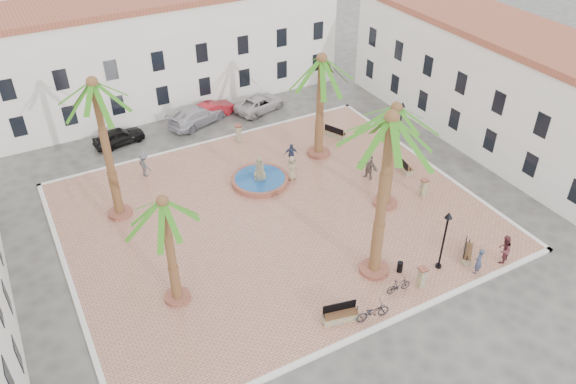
# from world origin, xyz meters

# --- Properties ---
(ground) EXTENTS (120.00, 120.00, 0.00)m
(ground) POSITION_xyz_m (0.00, 0.00, 0.00)
(ground) COLOR #56544F
(ground) RESTS_ON ground
(plaza) EXTENTS (26.00, 22.00, 0.15)m
(plaza) POSITION_xyz_m (0.00, 0.00, 0.07)
(plaza) COLOR tan
(plaza) RESTS_ON ground
(kerb_n) EXTENTS (26.30, 0.30, 0.16)m
(kerb_n) POSITION_xyz_m (0.00, 11.00, 0.08)
(kerb_n) COLOR silver
(kerb_n) RESTS_ON ground
(kerb_s) EXTENTS (26.30, 0.30, 0.16)m
(kerb_s) POSITION_xyz_m (0.00, -11.00, 0.08)
(kerb_s) COLOR silver
(kerb_s) RESTS_ON ground
(kerb_e) EXTENTS (0.30, 22.30, 0.16)m
(kerb_e) POSITION_xyz_m (13.00, 0.00, 0.08)
(kerb_e) COLOR silver
(kerb_e) RESTS_ON ground
(kerb_w) EXTENTS (0.30, 22.30, 0.16)m
(kerb_w) POSITION_xyz_m (-13.00, 0.00, 0.08)
(kerb_w) COLOR silver
(kerb_w) RESTS_ON ground
(building_north) EXTENTS (30.40, 7.40, 9.50)m
(building_north) POSITION_xyz_m (-0.00, 19.99, 4.77)
(building_north) COLOR white
(building_north) RESTS_ON ground
(building_east) EXTENTS (7.40, 26.40, 9.00)m
(building_east) POSITION_xyz_m (19.99, 2.00, 4.52)
(building_east) COLOR white
(building_east) RESTS_ON ground
(fountain) EXTENTS (4.05, 4.05, 2.09)m
(fountain) POSITION_xyz_m (0.82, 3.81, 0.43)
(fountain) COLOR #9C523F
(fountain) RESTS_ON plaza
(palm_nw) EXTENTS (5.10, 5.10, 9.63)m
(palm_nw) POSITION_xyz_m (-8.84, 4.88, 8.50)
(palm_nw) COLOR #9C523F
(palm_nw) RESTS_ON plaza
(palm_sw) EXTENTS (4.65, 4.65, 6.87)m
(palm_sw) POSITION_xyz_m (-8.10, -4.14, 5.93)
(palm_sw) COLOR #9C523F
(palm_sw) RESTS_ON plaza
(palm_s) EXTENTS (5.56, 5.56, 10.26)m
(palm_s) POSITION_xyz_m (2.55, -7.47, 9.02)
(palm_s) COLOR #9C523F
(palm_s) RESTS_ON plaza
(palm_e) EXTENTS (5.26, 5.26, 7.52)m
(palm_e) POSITION_xyz_m (7.03, -2.51, 6.45)
(palm_e) COLOR #9C523F
(palm_e) RESTS_ON plaza
(palm_ne) EXTENTS (5.66, 5.66, 8.06)m
(palm_ne) POSITION_xyz_m (6.48, 5.18, 6.90)
(palm_ne) COLOR #9C523F
(palm_ne) RESTS_ON plaza
(bench_s) EXTENTS (2.01, 0.99, 1.02)m
(bench_s) POSITION_xyz_m (-1.18, -9.67, 0.44)
(bench_s) COLOR gray
(bench_s) RESTS_ON plaza
(bench_se) EXTENTS (1.62, 1.51, 0.90)m
(bench_se) POSITION_xyz_m (8.12, -9.11, 0.40)
(bench_se) COLOR gray
(bench_se) RESTS_ON plaza
(bench_e) EXTENTS (0.89, 1.93, 0.98)m
(bench_e) POSITION_xyz_m (10.76, 0.24, 0.43)
(bench_e) COLOR gray
(bench_e) RESTS_ON plaza
(bench_ne) EXTENTS (1.28, 1.91, 0.97)m
(bench_ne) POSITION_xyz_m (9.01, 6.79, 0.42)
(bench_ne) COLOR gray
(bench_ne) RESTS_ON plaza
(lamppost_s) EXTENTS (0.43, 0.43, 3.99)m
(lamppost_s) POSITION_xyz_m (6.02, -9.02, 2.85)
(lamppost_s) COLOR black
(lamppost_s) RESTS_ON plaza
(lamppost_e) EXTENTS (0.42, 0.42, 3.87)m
(lamppost_e) POSITION_xyz_m (12.40, 3.07, 2.77)
(lamppost_e) COLOR black
(lamppost_e) RESTS_ON plaza
(bollard_se) EXTENTS (0.50, 0.50, 1.33)m
(bollard_se) POSITION_xyz_m (4.10, -9.74, 0.84)
(bollard_se) COLOR gray
(bollard_se) RESTS_ON plaza
(bollard_n) EXTENTS (0.61, 0.61, 1.42)m
(bollard_n) POSITION_xyz_m (1.95, 9.87, 0.89)
(bollard_n) COLOR gray
(bollard_n) RESTS_ON plaza
(bollard_e) EXTENTS (0.53, 0.53, 1.33)m
(bollard_e) POSITION_xyz_m (9.83, -3.02, 0.84)
(bollard_e) COLOR gray
(bollard_e) RESTS_ON plaza
(litter_bin) EXTENTS (0.34, 0.34, 0.65)m
(litter_bin) POSITION_xyz_m (3.82, -8.21, 0.48)
(litter_bin) COLOR black
(litter_bin) RESTS_ON plaza
(cyclist_a) EXTENTS (0.71, 0.57, 1.71)m
(cyclist_a) POSITION_xyz_m (7.62, -10.40, 1.00)
(cyclist_a) COLOR #343950
(cyclist_a) RESTS_ON plaza
(bicycle_a) EXTENTS (1.97, 0.87, 1.00)m
(bicycle_a) POSITION_xyz_m (0.33, -10.40, 0.65)
(bicycle_a) COLOR black
(bicycle_a) RESTS_ON plaza
(cyclist_b) EXTENTS (1.09, 0.98, 1.84)m
(cyclist_b) POSITION_xyz_m (9.58, -10.40, 1.07)
(cyclist_b) COLOR #58252A
(cyclist_b) RESTS_ON plaza
(bicycle_b) EXTENTS (1.54, 0.55, 0.90)m
(bicycle_b) POSITION_xyz_m (2.74, -9.47, 0.60)
(bicycle_b) COLOR black
(bicycle_b) RESTS_ON plaza
(pedestrian_fountain_a) EXTENTS (1.08, 0.97, 1.85)m
(pedestrian_fountain_a) POSITION_xyz_m (3.02, 3.11, 1.07)
(pedestrian_fountain_a) COLOR #988464
(pedestrian_fountain_a) RESTS_ON plaza
(pedestrian_fountain_b) EXTENTS (1.08, 0.73, 1.71)m
(pedestrian_fountain_b) POSITION_xyz_m (3.92, 4.88, 1.00)
(pedestrian_fountain_b) COLOR #2E3857
(pedestrian_fountain_b) RESTS_ON plaza
(pedestrian_north) EXTENTS (1.04, 1.34, 1.82)m
(pedestrian_north) POSITION_xyz_m (-6.00, 8.56, 1.06)
(pedestrian_north) COLOR #535358
(pedestrian_north) RESTS_ON plaza
(pedestrian_east) EXTENTS (1.03, 1.82, 1.87)m
(pedestrian_east) POSITION_xyz_m (7.88, 0.65, 1.08)
(pedestrian_east) COLOR #6B5D54
(pedestrian_east) RESTS_ON plaza
(car_black) EXTENTS (4.21, 2.24, 1.36)m
(car_black) POSITION_xyz_m (-6.41, 14.20, 0.68)
(car_black) COLOR black
(car_black) RESTS_ON ground
(car_red) EXTENTS (4.32, 2.28, 1.36)m
(car_red) POSITION_xyz_m (1.84, 14.95, 0.68)
(car_red) COLOR #AA1A25
(car_red) RESTS_ON ground
(car_silver) EXTENTS (5.73, 3.91, 1.54)m
(car_silver) POSITION_xyz_m (0.23, 14.45, 0.77)
(car_silver) COLOR silver
(car_silver) RESTS_ON ground
(car_white) EXTENTS (5.20, 3.51, 1.32)m
(car_white) POSITION_xyz_m (5.94, 14.12, 0.66)
(car_white) COLOR beige
(car_white) RESTS_ON ground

